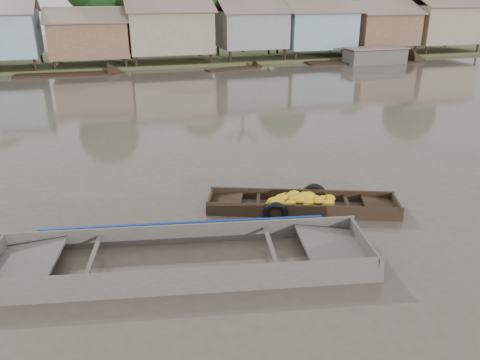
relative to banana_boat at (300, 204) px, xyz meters
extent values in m
plane|color=#4B4439|center=(-1.92, -0.73, -0.14)|extent=(120.00, 120.00, 0.00)
cube|color=#384723|center=(-1.92, 32.27, -0.14)|extent=(120.00, 12.00, 0.50)
cube|color=brown|center=(-5.72, 28.77, 2.06)|extent=(5.80, 4.60, 2.70)
cube|color=brown|center=(-5.72, 27.53, 3.86)|extent=(6.20, 2.67, 1.14)
cube|color=brown|center=(-5.72, 30.01, 3.86)|extent=(6.20, 2.67, 1.14)
cube|color=gray|center=(0.58, 28.77, 2.51)|extent=(6.50, 5.30, 3.30)
cube|color=brown|center=(0.58, 27.34, 4.61)|extent=(6.90, 3.08, 1.31)
cube|color=brown|center=(0.58, 30.20, 4.61)|extent=(6.90, 3.08, 1.31)
cube|color=gray|center=(7.58, 28.77, 2.46)|extent=(5.40, 4.70, 2.90)
cube|color=brown|center=(7.58, 27.50, 4.36)|extent=(5.80, 2.73, 1.17)
cube|color=brown|center=(7.58, 30.04, 4.36)|extent=(5.80, 2.73, 1.17)
cube|color=#809CB0|center=(13.58, 28.77, 2.36)|extent=(6.00, 5.00, 3.10)
cube|color=brown|center=(13.58, 27.42, 4.36)|extent=(6.40, 2.90, 1.24)
cube|color=brown|center=(13.58, 30.12, 4.36)|extent=(6.40, 2.90, 1.24)
cube|color=brown|center=(20.08, 28.77, 2.31)|extent=(5.70, 4.90, 2.80)
cube|color=brown|center=(20.08, 27.45, 4.16)|extent=(6.10, 2.85, 1.21)
cube|color=brown|center=(20.08, 30.09, 4.16)|extent=(6.10, 2.85, 1.21)
cube|color=gray|center=(26.58, 28.77, 2.56)|extent=(6.30, 5.10, 3.40)
cube|color=brown|center=(26.58, 27.39, 4.71)|extent=(6.70, 2.96, 1.26)
cube|color=brown|center=(26.58, 30.15, 4.71)|extent=(6.70, 2.96, 1.26)
cylinder|color=#473323|center=(-4.92, 32.27, 3.01)|extent=(0.28, 0.28, 6.30)
cylinder|color=#473323|center=(4.08, 33.27, 2.48)|extent=(0.28, 0.28, 5.25)
cylinder|color=#473323|center=(12.08, 32.27, 2.66)|extent=(0.28, 0.28, 5.60)
cylinder|color=#473323|center=(20.08, 33.27, 2.13)|extent=(0.28, 0.28, 4.55)
cylinder|color=#473323|center=(27.08, 32.27, 3.18)|extent=(0.28, 0.28, 6.65)
cylinder|color=#473323|center=(8.08, 32.77, 3.86)|extent=(0.24, 0.24, 8.00)
cube|color=black|center=(0.06, -0.01, -0.22)|extent=(5.26, 2.74, 0.08)
cube|color=black|center=(0.26, 0.52, -0.02)|extent=(5.07, 1.97, 0.50)
cube|color=black|center=(-0.13, -0.55, -0.02)|extent=(5.07, 1.97, 0.50)
cube|color=black|center=(2.52, -0.91, -0.02)|extent=(0.45, 1.11, 0.47)
cube|color=black|center=(2.09, -0.75, 0.04)|extent=(1.20, 1.25, 0.19)
cube|color=black|center=(-2.39, 0.89, -0.02)|extent=(0.45, 1.11, 0.47)
cube|color=black|center=(-1.97, 0.73, 0.04)|extent=(1.20, 1.25, 0.19)
cube|color=black|center=(-1.11, 0.42, 0.08)|extent=(0.48, 1.08, 0.05)
cube|color=black|center=(1.24, -0.44, 0.08)|extent=(0.48, 1.08, 0.05)
ellipsoid|color=yellow|center=(0.69, -0.38, 0.11)|extent=(0.46, 0.39, 0.24)
ellipsoid|color=yellow|center=(-0.07, -0.12, 0.23)|extent=(0.48, 0.40, 0.25)
ellipsoid|color=yellow|center=(-0.15, 0.12, 0.26)|extent=(0.48, 0.40, 0.25)
ellipsoid|color=yellow|center=(-0.66, 0.06, 0.07)|extent=(0.50, 0.42, 0.26)
ellipsoid|color=yellow|center=(0.06, 0.11, 0.18)|extent=(0.48, 0.40, 0.25)
ellipsoid|color=yellow|center=(-0.37, 0.20, 0.18)|extent=(0.50, 0.43, 0.26)
ellipsoid|color=yellow|center=(0.42, -0.31, 0.21)|extent=(0.39, 0.33, 0.21)
ellipsoid|color=yellow|center=(0.16, -0.23, 0.14)|extent=(0.44, 0.37, 0.23)
ellipsoid|color=yellow|center=(-0.10, 0.18, 0.16)|extent=(0.44, 0.37, 0.23)
ellipsoid|color=yellow|center=(-0.58, 0.02, 0.08)|extent=(0.45, 0.38, 0.23)
ellipsoid|color=yellow|center=(-0.78, 0.24, 0.00)|extent=(0.39, 0.33, 0.20)
ellipsoid|color=yellow|center=(0.09, -0.13, 0.18)|extent=(0.45, 0.38, 0.24)
ellipsoid|color=yellow|center=(-0.48, 0.25, 0.15)|extent=(0.43, 0.36, 0.23)
ellipsoid|color=yellow|center=(0.45, 0.22, 0.07)|extent=(0.42, 0.35, 0.22)
ellipsoid|color=yellow|center=(0.37, -0.18, 0.19)|extent=(0.46, 0.39, 0.24)
ellipsoid|color=yellow|center=(-0.66, -0.04, 0.03)|extent=(0.50, 0.42, 0.26)
ellipsoid|color=yellow|center=(-0.62, -0.06, 0.02)|extent=(0.49, 0.41, 0.26)
ellipsoid|color=yellow|center=(0.04, -0.34, 0.04)|extent=(0.41, 0.34, 0.21)
ellipsoid|color=yellow|center=(0.12, 0.06, 0.24)|extent=(0.38, 0.32, 0.20)
ellipsoid|color=yellow|center=(0.80, -0.63, 0.02)|extent=(0.42, 0.35, 0.22)
ellipsoid|color=yellow|center=(0.72, 0.03, 0.05)|extent=(0.44, 0.37, 0.23)
ellipsoid|color=yellow|center=(-0.70, 0.23, 0.08)|extent=(0.50, 0.43, 0.26)
ellipsoid|color=yellow|center=(-0.34, -0.13, 0.14)|extent=(0.39, 0.33, 0.20)
ellipsoid|color=yellow|center=(-0.09, 0.34, 0.15)|extent=(0.40, 0.34, 0.21)
ellipsoid|color=yellow|center=(0.84, -0.08, 0.10)|extent=(0.49, 0.42, 0.26)
ellipsoid|color=yellow|center=(-0.15, -0.01, 0.18)|extent=(0.47, 0.40, 0.25)
ellipsoid|color=yellow|center=(-0.82, -0.02, -0.02)|extent=(0.40, 0.34, 0.21)
ellipsoid|color=yellow|center=(0.01, 0.26, 0.11)|extent=(0.41, 0.35, 0.21)
ellipsoid|color=yellow|center=(-0.02, 0.21, 0.15)|extent=(0.45, 0.38, 0.23)
ellipsoid|color=yellow|center=(0.19, -0.09, 0.26)|extent=(0.51, 0.43, 0.27)
cylinder|color=#3F6626|center=(-0.38, 0.15, 0.26)|extent=(0.04, 0.04, 0.17)
cylinder|color=#3F6626|center=(0.24, -0.08, 0.26)|extent=(0.04, 0.04, 0.17)
cylinder|color=#3F6626|center=(0.69, -0.24, 0.26)|extent=(0.04, 0.04, 0.17)
torus|color=black|center=(0.64, 0.46, 0.00)|extent=(0.76, 0.42, 0.75)
torus|color=black|center=(-0.87, -0.36, 0.00)|extent=(0.70, 0.39, 0.68)
cube|color=#443E39|center=(-3.67, -2.01, -0.22)|extent=(8.48, 3.23, 0.08)
cube|color=#443E39|center=(-3.49, -1.01, 0.08)|extent=(8.38, 1.68, 0.68)
cube|color=#443E39|center=(-3.85, -3.01, 0.08)|extent=(8.38, 1.68, 0.68)
cube|color=#443E39|center=(0.41, -2.75, 0.08)|extent=(0.43, 2.05, 0.64)
cube|color=#443E39|center=(-0.30, -2.62, 0.16)|extent=(1.73, 2.01, 0.26)
cube|color=#443E39|center=(-7.04, -1.40, 0.16)|extent=(1.73, 2.01, 0.26)
cube|color=#443E39|center=(-5.62, -1.66, 0.21)|extent=(0.45, 1.98, 0.05)
cube|color=#443E39|center=(-1.72, -2.37, 0.21)|extent=(0.45, 1.98, 0.05)
cube|color=#665E54|center=(-3.67, -2.01, -0.17)|extent=(6.50, 2.72, 0.02)
cube|color=navy|center=(-3.48, -0.95, 0.34)|extent=(6.76, 1.32, 0.17)
torus|color=olive|center=(-0.42, -2.94, -0.14)|extent=(0.47, 0.47, 0.07)
torus|color=olive|center=(-0.42, -2.94, -0.09)|extent=(0.38, 0.38, 0.07)
cube|color=black|center=(-7.68, 25.36, -0.19)|extent=(6.88, 1.89, 0.35)
cube|color=black|center=(16.21, 24.91, -0.19)|extent=(9.62, 3.00, 0.35)
cube|color=black|center=(4.76, 24.47, -0.19)|extent=(4.49, 1.99, 0.35)
cube|color=black|center=(17.08, 24.27, 0.41)|extent=(5.00, 2.00, 1.20)
camera|label=1|loc=(-4.99, -11.04, 5.66)|focal=35.00mm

